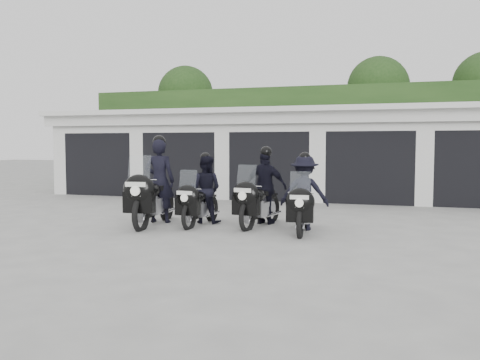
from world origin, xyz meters
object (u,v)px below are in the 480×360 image
(police_bike_a, at_px, (154,188))
(police_bike_c, at_px, (263,191))
(police_bike_b, at_px, (203,193))
(police_bike_d, at_px, (304,197))

(police_bike_a, xyz_separation_m, police_bike_c, (2.34, 0.65, -0.05))
(police_bike_a, relative_size, police_bike_b, 1.24)
(police_bike_c, xyz_separation_m, police_bike_d, (1.01, -0.52, -0.05))
(police_bike_b, bearing_deg, police_bike_d, -4.03)
(police_bike_c, bearing_deg, police_bike_d, -18.24)
(police_bike_b, xyz_separation_m, police_bike_d, (2.35, -0.25, 0.02))
(police_bike_a, bearing_deg, police_bike_d, -3.45)
(police_bike_c, bearing_deg, police_bike_a, -155.71)
(police_bike_d, bearing_deg, police_bike_c, 147.79)
(police_bike_a, distance_m, police_bike_b, 1.09)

